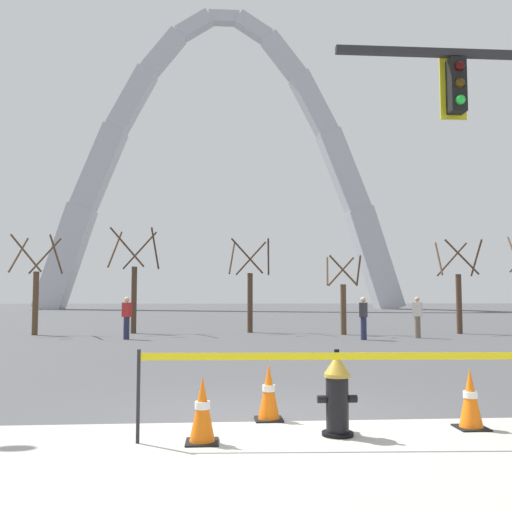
{
  "coord_description": "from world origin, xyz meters",
  "views": [
    {
      "loc": [
        -0.6,
        -7.13,
        1.6
      ],
      "look_at": [
        0.23,
        5.0,
        2.5
      ],
      "focal_mm": 38.59,
      "sensor_mm": 36.0,
      "label": 1
    }
  ],
  "objects": [
    {
      "name": "tree_center_left",
      "position": [
        0.82,
        17.55,
        1.86
      ],
      "size": [
        1.92,
        1.94,
        4.17
      ],
      "color": "#473323",
      "rests_on": "ground"
    },
    {
      "name": "tree_left_mid",
      "position": [
        -4.29,
        17.34,
        2.04
      ],
      "size": [
        2.1,
        2.12,
        4.58
      ],
      "color": "#473323",
      "rests_on": "ground"
    },
    {
      "name": "tree_center_right",
      "position": [
        4.68,
        15.88,
        1.48
      ],
      "size": [
        1.55,
        1.56,
        3.34
      ],
      "color": "brown",
      "rests_on": "ground"
    },
    {
      "name": "pedestrian_walking_left",
      "position": [
        7.13,
        13.83,
        0.82
      ],
      "size": [
        0.39,
        0.37,
        1.59
      ],
      "color": "brown",
      "rests_on": "ground"
    },
    {
      "name": "caution_tape_barrier",
      "position": [
        1.25,
        -1.07,
        0.7
      ],
      "size": [
        5.48,
        0.29,
        1.02
      ],
      "color": "#232326",
      "rests_on": "ground"
    },
    {
      "name": "fire_hydrant",
      "position": [
        0.77,
        -0.76,
        0.47
      ],
      "size": [
        0.46,
        0.48,
        0.99
      ],
      "color": "black",
      "rests_on": "ground"
    },
    {
      "name": "monument_arch",
      "position": [
        0.0,
        63.81,
        17.49
      ],
      "size": [
        47.01,
        3.3,
        40.09
      ],
      "color": "#B2B5BC",
      "rests_on": "ground"
    },
    {
      "name": "pedestrian_standing_center",
      "position": [
        -4.02,
        13.88,
        0.82
      ],
      "size": [
        0.39,
        0.37,
        1.59
      ],
      "color": "#232847",
      "rests_on": "ground"
    },
    {
      "name": "traffic_cone_by_hydrant",
      "position": [
        -0.77,
        -0.98,
        0.36
      ],
      "size": [
        0.36,
        0.36,
        0.73
      ],
      "color": "black",
      "rests_on": "ground"
    },
    {
      "name": "ground_plane",
      "position": [
        0.0,
        0.0,
        0.0
      ],
      "size": [
        240.0,
        240.0,
        0.0
      ],
      "primitive_type": "plane",
      "color": "#474749"
    },
    {
      "name": "tree_far_left",
      "position": [
        -8.24,
        16.54,
        1.85
      ],
      "size": [
        1.92,
        1.93,
        4.17
      ],
      "color": "brown",
      "rests_on": "ground"
    },
    {
      "name": "pedestrian_walking_right",
      "position": [
        4.8,
        13.08,
        0.82
      ],
      "size": [
        0.36,
        0.39,
        1.59
      ],
      "color": "#232847",
      "rests_on": "ground"
    },
    {
      "name": "traffic_cone_mid_sidewalk",
      "position": [
        0.06,
        0.08,
        0.36
      ],
      "size": [
        0.36,
        0.36,
        0.73
      ],
      "color": "black",
      "rests_on": "ground"
    },
    {
      "name": "traffic_cone_curb_edge",
      "position": [
        2.46,
        -0.55,
        0.36
      ],
      "size": [
        0.36,
        0.36,
        0.73
      ],
      "color": "black",
      "rests_on": "ground"
    },
    {
      "name": "tree_right_mid",
      "position": [
        9.82,
        16.1,
        1.8
      ],
      "size": [
        1.87,
        1.88,
        4.05
      ],
      "color": "#473323",
      "rests_on": "ground"
    }
  ]
}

